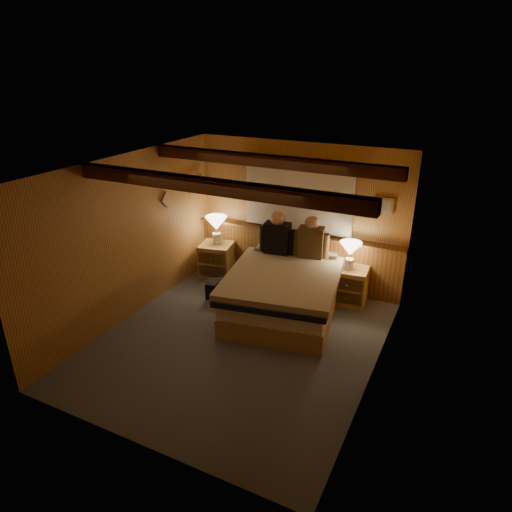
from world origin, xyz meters
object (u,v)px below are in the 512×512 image
Objects in this scene: lamp_right at (350,250)px; person_right at (311,240)px; bed at (284,292)px; duffel_bag at (221,289)px; nightstand_right at (349,285)px; person_left at (277,236)px; nightstand_left at (217,260)px; lamp_left at (216,225)px.

lamp_right is 0.63m from person_right.
bed is 1.13m from duffel_bag.
nightstand_right is 1.38m from person_left.
bed reaches higher than duffel_bag.
person_right is at bearing -11.76° from nightstand_left.
lamp_left is (-2.39, -0.06, 0.66)m from nightstand_right.
nightstand_left is (-1.60, 0.71, -0.06)m from bed.
nightstand_left is 2.39m from nightstand_right.
person_left reaches higher than lamp_right.
bed is 3.22× the size of person_right.
duffel_bag is at bearing -158.11° from lamp_right.
lamp_right is at bearing 0.68° from lamp_left.
lamp_left is 1.19m from duffel_bag.
bed is 1.12m from nightstand_right.
lamp_left is 1.13× the size of lamp_right.
nightstand_left reaches higher than duffel_bag.
lamp_right is at bearing -10.54° from nightstand_left.
duffel_bag is at bearing 169.27° from bed.
nightstand_right is 0.94m from person_right.
lamp_right reaches higher than nightstand_right.
person_right is (-0.65, -0.08, 0.68)m from nightstand_right.
person_right is (1.74, -0.03, 0.02)m from lamp_left.
duffel_bag is (0.49, -0.73, -0.81)m from lamp_left.
bed is at bearing -134.85° from lamp_right.
duffel_bag is (-0.71, -0.62, -0.84)m from person_left.
bed is 4.50× the size of duffel_bag.
lamp_left is at bearing 74.21° from nightstand_left.
person_left is at bearing -5.21° from lamp_left.
nightstand_right is at bearing -9.88° from nightstand_left.
lamp_left reaches higher than lamp_right.
duffel_bag is (0.49, -0.69, -0.16)m from nightstand_left.
lamp_right is (0.76, 0.77, 0.53)m from bed.
person_left is at bearing 178.93° from person_right.
lamp_right is at bearing -5.01° from person_right.
nightstand_right is (2.39, 0.09, -0.01)m from nightstand_left.
nightstand_left is 1.09× the size of nightstand_right.
nightstand_right is 1.16× the size of lamp_left.
lamp_left is (-1.60, 0.74, 0.59)m from bed.
person_left is at bearing -176.97° from nightstand_right.
nightstand_left is at bearing -93.79° from lamp_left.
duffel_bag is (-1.87, -0.75, -0.75)m from lamp_right.
person_right is (1.74, 0.01, 0.67)m from nightstand_left.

